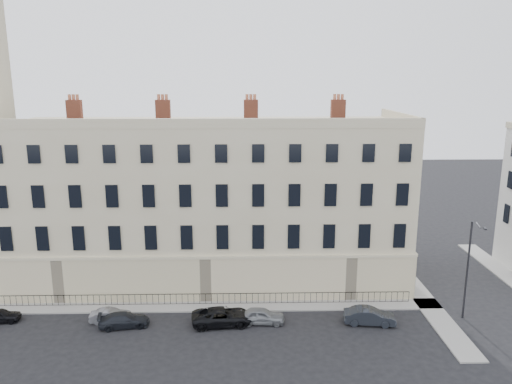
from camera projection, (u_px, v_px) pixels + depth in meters
ground at (280, 336)px, 37.55m from camera, size 160.00×160.00×0.00m
terrace at (209, 201)px, 47.35m from camera, size 36.22×12.22×17.00m
pavement_terrace at (158, 307)px, 42.17m from camera, size 48.00×2.00×0.12m
pavement_east_return at (416, 289)px, 45.63m from camera, size 2.00×24.00×0.12m
pavement_adjacent at (512, 280)px, 47.81m from camera, size 2.00×20.00×0.12m
railings at (206, 299)px, 42.54m from camera, size 35.00×0.04×0.96m
car_b at (111, 316)px, 39.65m from camera, size 3.30×1.42×1.06m
car_c at (124, 320)px, 38.86m from camera, size 4.11×2.21×1.13m
car_d at (222, 316)px, 39.19m from camera, size 5.01×2.71×1.33m
car_e at (262, 316)px, 39.42m from camera, size 3.74×1.69×1.25m
car_f at (369, 316)px, 39.25m from camera, size 4.16×1.90×1.32m
streetlamp at (469, 266)px, 39.29m from camera, size 0.59×1.73×8.14m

